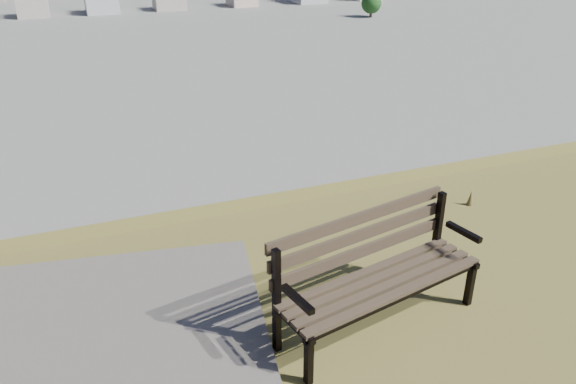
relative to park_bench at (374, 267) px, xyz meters
name	(u,v)px	position (x,y,z in m)	size (l,w,h in m)	color
park_bench	(374,267)	(0.00, 0.00, 0.00)	(1.81, 0.90, 0.91)	#3C2F23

